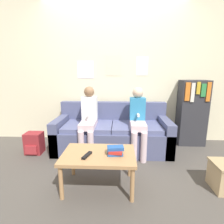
{
  "coord_description": "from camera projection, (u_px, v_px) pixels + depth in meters",
  "views": [
    {
      "loc": [
        0.12,
        -2.31,
        1.28
      ],
      "look_at": [
        0.0,
        0.37,
        0.67
      ],
      "focal_mm": 28.0,
      "sensor_mm": 36.0,
      "label": 1
    }
  ],
  "objects": [
    {
      "name": "person_right",
      "position": [
        138.0,
        118.0,
        2.71
      ],
      "size": [
        0.24,
        0.55,
        1.06
      ],
      "color": "silver",
      "rests_on": "ground_plane"
    },
    {
      "name": "coffee_table",
      "position": [
        99.0,
        157.0,
        1.94
      ],
      "size": [
        0.8,
        0.54,
        0.41
      ],
      "color": "#AD7F51",
      "rests_on": "ground_plane"
    },
    {
      "name": "bookshelf",
      "position": [
        192.0,
        113.0,
        3.12
      ],
      "size": [
        0.47,
        0.33,
        1.16
      ],
      "color": "#2D2D33",
      "rests_on": "ground_plane"
    },
    {
      "name": "person_left",
      "position": [
        89.0,
        118.0,
        2.74
      ],
      "size": [
        0.24,
        0.55,
        1.07
      ],
      "color": "silver",
      "rests_on": "ground_plane"
    },
    {
      "name": "tv_remote",
      "position": [
        87.0,
        155.0,
        1.86
      ],
      "size": [
        0.09,
        0.17,
        0.02
      ],
      "rotation": [
        0.0,
        0.0,
        -0.32
      ],
      "color": "black",
      "rests_on": "coffee_table"
    },
    {
      "name": "backpack",
      "position": [
        34.0,
        143.0,
        2.82
      ],
      "size": [
        0.26,
        0.24,
        0.34
      ],
      "color": "maroon",
      "rests_on": "ground_plane"
    },
    {
      "name": "book_stack",
      "position": [
        115.0,
        151.0,
        1.9
      ],
      "size": [
        0.19,
        0.14,
        0.09
      ],
      "color": "#23519E",
      "rests_on": "coffee_table"
    },
    {
      "name": "couch",
      "position": [
        112.0,
        134.0,
        2.98
      ],
      "size": [
        1.88,
        0.79,
        0.77
      ],
      "color": "#4C5175",
      "rests_on": "ground_plane"
    },
    {
      "name": "wall_back",
      "position": [
        114.0,
        72.0,
        3.23
      ],
      "size": [
        8.0,
        0.06,
        2.6
      ],
      "color": "beige",
      "rests_on": "ground_plane"
    },
    {
      "name": "ground_plane",
      "position": [
        111.0,
        163.0,
        2.54
      ],
      "size": [
        10.0,
        10.0,
        0.0
      ],
      "primitive_type": "plane",
      "color": "#4C4742"
    }
  ]
}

